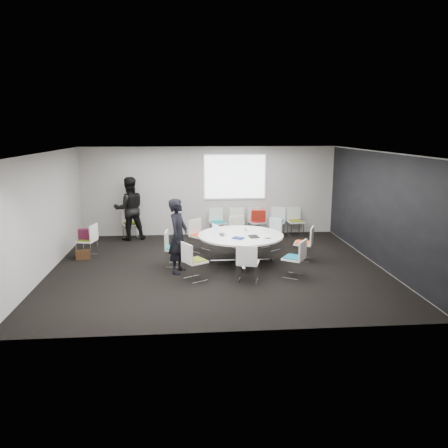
{
  "coord_description": "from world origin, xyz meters",
  "views": [
    {
      "loc": [
        -0.68,
        -10.23,
        3.32
      ],
      "look_at": [
        0.2,
        0.4,
        1.0
      ],
      "focal_mm": 35.0,
      "sensor_mm": 36.0,
      "label": 1
    }
  ],
  "objects": [
    {
      "name": "chair_ring_g",
      "position": [
        0.6,
        -1.1,
        0.28
      ],
      "size": [
        0.57,
        0.56,
        0.88
      ],
      "rotation": [
        0.0,
        0.0,
        6.0
      ],
      "color": "silver",
      "rests_on": "ground"
    },
    {
      "name": "chair_ring_b",
      "position": [
        1.61,
        1.5,
        0.28
      ],
      "size": [
        0.63,
        0.63,
        0.88
      ],
      "rotation": [
        0.0,
        0.0,
        2.19
      ],
      "color": "silver",
      "rests_on": "ground"
    },
    {
      "name": "brown_bag",
      "position": [
        -3.45,
        0.98,
        0.12
      ],
      "size": [
        0.39,
        0.23,
        0.24
      ],
      "primitive_type": "cube",
      "rotation": [
        0.0,
        0.0,
        0.21
      ],
      "color": "#422815",
      "rests_on": "ground"
    },
    {
      "name": "chair_ring_a",
      "position": [
        2.27,
        0.42,
        0.28
      ],
      "size": [
        0.59,
        0.6,
        0.88
      ],
      "rotation": [
        0.0,
        0.0,
        1.16
      ],
      "color": "silver",
      "rests_on": "ground"
    },
    {
      "name": "maroon_bag",
      "position": [
        -3.38,
        1.21,
        0.62
      ],
      "size": [
        0.41,
        0.17,
        0.28
      ],
      "primitive_type": "cube",
      "rotation": [
        0.0,
        0.0,
        -0.08
      ],
      "color": "#56162F",
      "rests_on": "chair_spare_left"
    },
    {
      "name": "papers_front",
      "position": [
        1.24,
        0.22,
        0.73
      ],
      "size": [
        0.31,
        0.22,
        0.0
      ],
      "primitive_type": "cube",
      "rotation": [
        0.0,
        0.0,
        -0.02
      ],
      "color": "white",
      "rests_on": "conference_table"
    },
    {
      "name": "chair_back_b",
      "position": [
        0.84,
        3.14,
        0.28
      ],
      "size": [
        0.5,
        0.49,
        0.88
      ],
      "rotation": [
        0.0,
        0.0,
        3.04
      ],
      "color": "silver",
      "rests_on": "ground"
    },
    {
      "name": "laptop_lid",
      "position": [
        -0.01,
        0.48,
        0.86
      ],
      "size": [
        0.15,
        0.28,
        0.22
      ],
      "primitive_type": "cube",
      "rotation": [
        0.0,
        0.0,
        2.03
      ],
      "color": "silver",
      "rests_on": "conference_table"
    },
    {
      "name": "phone",
      "position": [
        1.22,
        -0.1,
        0.73
      ],
      "size": [
        0.16,
        0.12,
        0.01
      ],
      "primitive_type": "cube",
      "rotation": [
        0.0,
        0.0,
        -0.4
      ],
      "color": "black",
      "rests_on": "conference_table"
    },
    {
      "name": "projection_screen",
      "position": [
        0.8,
        3.46,
        1.85
      ],
      "size": [
        1.9,
        0.03,
        1.35
      ],
      "primitive_type": "cube",
      "color": "white",
      "rests_on": "room_shell"
    },
    {
      "name": "papers_right",
      "position": [
        1.17,
        0.56,
        0.73
      ],
      "size": [
        0.36,
        0.36,
        0.0
      ],
      "primitive_type": "cube",
      "rotation": [
        0.0,
        0.0,
        0.72
      ],
      "color": "white",
      "rests_on": "conference_table"
    },
    {
      "name": "conference_table",
      "position": [
        0.62,
        0.36,
        0.53
      ],
      "size": [
        2.14,
        2.14,
        0.73
      ],
      "color": "silver",
      "rests_on": "ground"
    },
    {
      "name": "person_main",
      "position": [
        -0.93,
        -0.28,
        0.88
      ],
      "size": [
        0.61,
        0.75,
        1.77
      ],
      "primitive_type": "imported",
      "rotation": [
        0.0,
        0.0,
        1.23
      ],
      "color": "black",
      "rests_on": "ground"
    },
    {
      "name": "chair_back_e",
      "position": [
        2.71,
        3.13,
        0.28
      ],
      "size": [
        0.51,
        0.5,
        0.88
      ],
      "rotation": [
        0.0,
        0.0,
        3.25
      ],
      "color": "silver",
      "rests_on": "ground"
    },
    {
      "name": "tablet_folio",
      "position": [
        0.51,
        -0.04,
        0.74
      ],
      "size": [
        0.33,
        0.31,
        0.03
      ],
      "primitive_type": "cube",
      "rotation": [
        0.0,
        0.0,
        -0.63
      ],
      "color": "navy",
      "rests_on": "conference_table"
    },
    {
      "name": "chair_ring_d",
      "position": [
        -0.39,
        1.5,
        0.28
      ],
      "size": [
        0.64,
        0.64,
        0.88
      ],
      "rotation": [
        0.0,
        0.0,
        3.86
      ],
      "color": "silver",
      "rests_on": "ground"
    },
    {
      "name": "room_shell",
      "position": [
        0.09,
        0.0,
        1.4
      ],
      "size": [
        8.08,
        7.08,
        2.88
      ],
      "color": "black",
      "rests_on": "ground"
    },
    {
      "name": "notebook_black",
      "position": [
        0.91,
        0.09,
        0.74
      ],
      "size": [
        0.26,
        0.33,
        0.02
      ],
      "primitive_type": "cube",
      "rotation": [
        0.0,
        0.0,
        0.15
      ],
      "color": "black",
      "rests_on": "conference_table"
    },
    {
      "name": "chair_back_d",
      "position": [
        2.14,
        3.16,
        0.28
      ],
      "size": [
        0.57,
        0.56,
        0.88
      ],
      "rotation": [
        0.0,
        0.0,
        2.84
      ],
      "color": "silver",
      "rests_on": "ground"
    },
    {
      "name": "cup",
      "position": [
        0.79,
        0.75,
        0.78
      ],
      "size": [
        0.08,
        0.08,
        0.09
      ],
      "primitive_type": "cylinder",
      "color": "white",
      "rests_on": "conference_table"
    },
    {
      "name": "chair_ring_f",
      "position": [
        -0.57,
        -0.89,
        0.28
      ],
      "size": [
        0.62,
        0.62,
        0.88
      ],
      "rotation": [
        0.0,
        0.0,
        5.24
      ],
      "color": "silver",
      "rests_on": "ground"
    },
    {
      "name": "chair_back_c",
      "position": [
        1.48,
        3.16,
        0.28
      ],
      "size": [
        0.58,
        0.57,
        0.88
      ],
      "rotation": [
        0.0,
        0.0,
        3.47
      ],
      "color": "silver",
      "rests_on": "ground"
    },
    {
      "name": "chair_person_back",
      "position": [
        -2.48,
        3.16,
        0.28
      ],
      "size": [
        0.59,
        0.58,
        0.88
      ],
      "rotation": [
        0.0,
        0.0,
        3.51
      ],
      "color": "silver",
      "rests_on": "ground"
    },
    {
      "name": "chair_ring_h",
      "position": [
        1.7,
        -0.85,
        0.28
      ],
      "size": [
        0.63,
        0.63,
        0.88
      ],
      "rotation": [
        0.0,
        0.0,
        7.27
      ],
      "color": "silver",
      "rests_on": "ground"
    },
    {
      "name": "laptop",
      "position": [
        0.19,
        0.37,
        0.74
      ],
      "size": [
        0.2,
        0.3,
        0.02
      ],
      "primitive_type": "imported",
      "rotation": [
        0.0,
        0.0,
        1.61
      ],
      "color": "#333338",
      "rests_on": "conference_table"
    },
    {
      "name": "chair_ring_c",
      "position": [
        0.75,
        1.81,
        0.28
      ],
      "size": [
        0.6,
        0.59,
        0.88
      ],
      "rotation": [
        0.0,
        0.0,
        3.53
      ],
      "color": "silver",
      "rests_on": "ground"
    },
    {
      "name": "person_back",
      "position": [
        -2.47,
        3.0,
        0.96
      ],
      "size": [
        1.1,
        0.96,
        1.93
      ],
      "primitive_type": "imported",
      "rotation": [
        0.0,
        0.0,
        3.42
      ],
      "color": "black",
      "rests_on": "ground"
    },
    {
      "name": "chair_back_a",
      "position": [
        0.23,
        3.14,
        0.28
      ],
      "size": [
        0.55,
        0.54,
        0.88
      ],
      "rotation": [
        0.0,
        0.0,
        3.37
      ],
      "color": "silver",
      "rests_on": "ground"
    },
    {
      "name": "chair_ring_e",
      "position": [
        -1.04,
        0.22,
        0.28
      ],
      "size": [
        0.49,
        0.5,
        0.88
      ],
      "rotation": [
        0.0,
        0.0,
        4.61
      ],
      "color": "silver",
      "rests_on": "ground"
    },
    {
      "name": "chair_spare_left",
      "position": [
        -3.37,
        1.2,
        0.28
      ],
      "size": [
        0.54,
        0.55,
        0.88
      ],
      "rotation": [
        0.0,
        0.0,
        1.33
      ],
      "color": "silver",
      "rests_on": "ground"
    },
    {
      "name": "red_jacket",
      "position": [
        1.49,
        2.94,
        0.7
      ],
      "size": [
        0.45,
        0.18,
        0.36
      ],
      "primitive_type": "cube",
      "rotation": [
        0.17,
        0.0,
        -0.05
      ],
      "color": "#A62114",
      "rests_on": "chair_back_c"
    }
  ]
}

